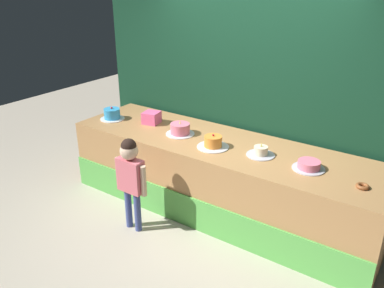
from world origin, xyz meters
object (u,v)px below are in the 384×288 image
(pink_box, at_px, (152,118))
(cake_center, at_px, (213,142))
(cake_far_right, at_px, (309,165))
(cake_left, at_px, (180,129))
(child_figure, at_px, (130,172))
(donut, at_px, (363,186))
(cake_far_left, at_px, (112,114))
(cake_right, at_px, (261,152))

(pink_box, relative_size, cake_center, 0.56)
(cake_far_right, bearing_deg, cake_left, 179.30)
(child_figure, distance_m, pink_box, 1.09)
(donut, relative_size, cake_far_left, 0.37)
(donut, relative_size, cake_far_right, 0.37)
(cake_left, bearing_deg, pink_box, 169.36)
(cake_far_left, height_order, cake_left, cake_left)
(cake_right, bearing_deg, cake_left, -179.96)
(cake_center, bearing_deg, cake_far_left, 179.10)
(cake_left, bearing_deg, child_figure, -92.29)
(cake_right, bearing_deg, cake_center, -168.76)
(cake_far_left, height_order, cake_right, cake_far_left)
(child_figure, xyz_separation_m, cake_left, (0.03, 0.85, 0.23))
(cake_center, bearing_deg, donut, -0.20)
(pink_box, bearing_deg, cake_far_left, -161.32)
(donut, height_order, cake_center, cake_center)
(donut, bearing_deg, pink_box, 175.47)
(donut, relative_size, cake_right, 0.39)
(cake_left, bearing_deg, cake_far_right, -0.70)
(pink_box, bearing_deg, donut, -4.53)
(cake_center, distance_m, cake_right, 0.54)
(cake_center, height_order, cake_right, cake_center)
(cake_far_left, bearing_deg, cake_far_right, 1.30)
(child_figure, height_order, donut, child_figure)
(pink_box, xyz_separation_m, cake_center, (1.05, -0.20, -0.02))
(cake_far_left, bearing_deg, child_figure, -36.94)
(cake_far_left, bearing_deg, donut, -0.55)
(donut, xyz_separation_m, cake_left, (-2.11, 0.11, 0.05))
(cake_right, xyz_separation_m, cake_far_right, (0.53, -0.02, -0.00))
(cake_far_left, relative_size, cake_right, 1.05)
(cake_far_right, bearing_deg, cake_center, -175.40)
(cake_far_right, bearing_deg, donut, -9.72)
(pink_box, bearing_deg, cake_left, -10.64)
(cake_left, bearing_deg, cake_center, -11.17)
(pink_box, xyz_separation_m, cake_far_right, (2.11, -0.12, -0.04))
(cake_far_left, height_order, cake_center, cake_far_left)
(pink_box, height_order, cake_far_left, cake_far_left)
(child_figure, relative_size, cake_far_left, 3.42)
(cake_far_left, xyz_separation_m, cake_far_right, (2.63, 0.06, -0.03))
(child_figure, bearing_deg, cake_far_right, 27.11)
(cake_far_left, distance_m, cake_center, 1.58)
(cake_right, distance_m, cake_far_right, 0.53)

